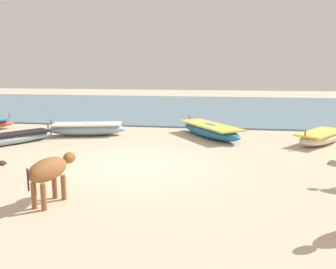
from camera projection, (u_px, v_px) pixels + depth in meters
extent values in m
plane|color=beige|center=(134.00, 165.00, 10.74)|extent=(80.00, 80.00, 0.00)
cube|color=slate|center=(191.00, 107.00, 27.36)|extent=(60.00, 20.00, 0.08)
ellipsoid|color=#1E669E|center=(210.00, 131.00, 15.17)|extent=(3.23, 4.01, 0.56)
cube|color=#EAD84C|center=(210.00, 125.00, 15.13)|extent=(2.94, 3.60, 0.07)
cube|color=olive|center=(206.00, 126.00, 15.42)|extent=(0.87, 0.64, 0.04)
cylinder|color=olive|center=(189.00, 117.00, 16.78)|extent=(0.06, 0.06, 0.20)
ellipsoid|color=beige|center=(320.00, 138.00, 13.80)|extent=(2.58, 3.02, 0.49)
cube|color=#EAD84C|center=(321.00, 132.00, 13.76)|extent=(2.35, 2.72, 0.07)
cube|color=olive|center=(318.00, 135.00, 13.62)|extent=(0.76, 0.60, 0.04)
cylinder|color=olive|center=(305.00, 133.00, 12.78)|extent=(0.06, 0.06, 0.20)
ellipsoid|color=#8CA5B7|center=(4.00, 140.00, 13.57)|extent=(2.95, 3.82, 0.42)
cube|color=black|center=(4.00, 135.00, 13.54)|extent=(2.66, 3.41, 0.07)
cube|color=olive|center=(12.00, 136.00, 13.77)|extent=(0.67, 0.51, 0.04)
cylinder|color=olive|center=(48.00, 126.00, 14.84)|extent=(0.06, 0.06, 0.20)
cylinder|color=olive|center=(9.00, 116.00, 17.40)|extent=(0.06, 0.06, 0.20)
ellipsoid|color=#8CA5B7|center=(88.00, 129.00, 15.57)|extent=(3.52, 1.92, 0.54)
cube|color=white|center=(87.00, 124.00, 15.53)|extent=(3.13, 1.80, 0.07)
cube|color=olive|center=(82.00, 126.00, 15.53)|extent=(0.35, 0.94, 0.04)
cylinder|color=olive|center=(51.00, 121.00, 15.37)|extent=(0.06, 0.06, 0.20)
ellipsoid|color=brown|center=(48.00, 169.00, 7.53)|extent=(0.67, 1.19, 0.49)
ellipsoid|color=brown|center=(69.00, 158.00, 8.20)|extent=(0.29, 0.41, 0.27)
sphere|color=#2D2119|center=(74.00, 157.00, 8.35)|extent=(0.12, 0.12, 0.10)
cylinder|color=brown|center=(55.00, 186.00, 7.96)|extent=(0.11, 0.11, 0.56)
cylinder|color=brown|center=(64.00, 187.00, 7.87)|extent=(0.11, 0.11, 0.56)
cylinder|color=brown|center=(34.00, 196.00, 7.36)|extent=(0.11, 0.11, 0.56)
cylinder|color=brown|center=(44.00, 197.00, 7.27)|extent=(0.11, 0.11, 0.56)
cylinder|color=#2D2119|center=(28.00, 180.00, 6.99)|extent=(0.04, 0.04, 0.46)
ellipsoid|color=#4C3323|center=(2.00, 163.00, 9.16)|extent=(0.24, 0.23, 0.15)
sphere|color=#2D2119|center=(6.00, 163.00, 9.21)|extent=(0.08, 0.08, 0.06)
ellipsoid|color=tan|center=(333.00, 163.00, 8.79)|extent=(0.28, 0.22, 0.18)
sphere|color=#2D2119|center=(329.00, 164.00, 8.84)|extent=(0.09, 0.09, 0.07)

